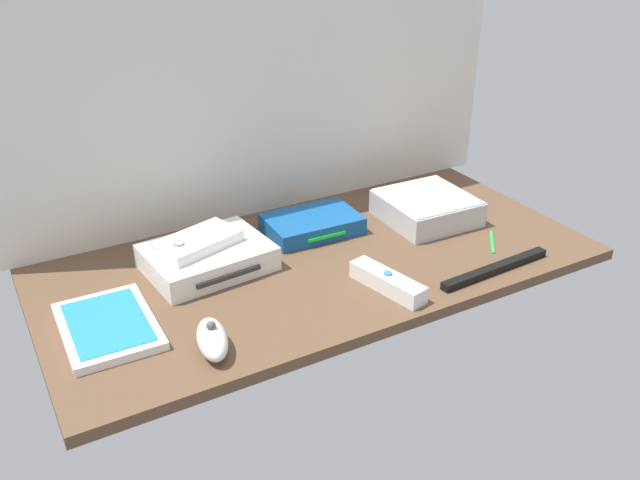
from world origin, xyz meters
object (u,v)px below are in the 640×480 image
at_px(game_case, 108,326).
at_px(remote_classic_pad, 198,242).
at_px(remote_wand, 387,282).
at_px(remote_nunchuk, 212,339).
at_px(network_router, 312,224).
at_px(stylus_pen, 493,241).
at_px(sensor_bar, 495,269).
at_px(game_console, 207,257).
at_px(mini_computer, 427,208).

xyz_separation_m(game_case, remote_classic_pad, (0.19, 0.11, 0.05)).
bearing_deg(game_case, remote_wand, -13.34).
bearing_deg(remote_nunchuk, network_router, 52.94).
relative_size(remote_classic_pad, stylus_pen, 1.79).
bearing_deg(network_router, remote_wand, -86.69).
relative_size(remote_classic_pad, sensor_bar, 0.67).
height_order(game_case, stylus_pen, game_case).
xyz_separation_m(remote_classic_pad, stylus_pen, (0.52, -0.18, -0.05)).
xyz_separation_m(sensor_bar, stylus_pen, (0.07, 0.09, -0.00)).
relative_size(game_console, remote_nunchuk, 2.09).
distance_m(network_router, remote_classic_pad, 0.25).
bearing_deg(mini_computer, game_case, -173.67).
height_order(remote_classic_pad, stylus_pen, remote_classic_pad).
xyz_separation_m(game_console, stylus_pen, (0.51, -0.18, -0.02)).
bearing_deg(game_case, game_console, 28.39).
bearing_deg(remote_classic_pad, game_console, -39.95).
bearing_deg(remote_nunchuk, stylus_pen, 17.89).
relative_size(game_console, remote_classic_pad, 1.39).
bearing_deg(remote_wand, stylus_pen, -3.61).
bearing_deg(sensor_bar, mini_computer, 80.94).
bearing_deg(sensor_bar, remote_wand, 164.26).
xyz_separation_m(mini_computer, sensor_bar, (-0.03, -0.23, -0.02)).
bearing_deg(game_case, stylus_pen, -4.67).
height_order(game_case, remote_classic_pad, remote_classic_pad).
xyz_separation_m(network_router, remote_wand, (0.01, -0.25, -0.00)).
distance_m(remote_nunchuk, stylus_pen, 0.59).
relative_size(mini_computer, sensor_bar, 0.73).
bearing_deg(network_router, stylus_pen, -35.23).
xyz_separation_m(game_console, game_case, (-0.20, -0.10, -0.01)).
bearing_deg(game_case, remote_classic_pad, 31.20).
distance_m(game_console, stylus_pen, 0.54).
bearing_deg(game_case, mini_computer, 7.48).
distance_m(game_case, stylus_pen, 0.72).
distance_m(remote_wand, remote_classic_pad, 0.34).
distance_m(remote_wand, sensor_bar, 0.20).
relative_size(remote_wand, stylus_pen, 1.69).
relative_size(sensor_bar, stylus_pen, 2.67).
distance_m(remote_wand, remote_nunchuk, 0.32).
distance_m(remote_wand, stylus_pen, 0.28).
relative_size(game_case, remote_nunchuk, 1.80).
bearing_deg(stylus_pen, network_router, 142.65).
distance_m(remote_nunchuk, sensor_bar, 0.52).
bearing_deg(game_console, remote_wand, -47.92).
relative_size(mini_computer, remote_wand, 1.15).
bearing_deg(stylus_pen, remote_wand, -171.42).
bearing_deg(network_router, remote_nunchuk, -137.50).
height_order(remote_wand, remote_nunchuk, remote_nunchuk).
height_order(game_console, sensor_bar, game_console).
xyz_separation_m(remote_wand, sensor_bar, (0.20, -0.05, -0.01)).
bearing_deg(remote_wand, mini_computer, 27.63).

